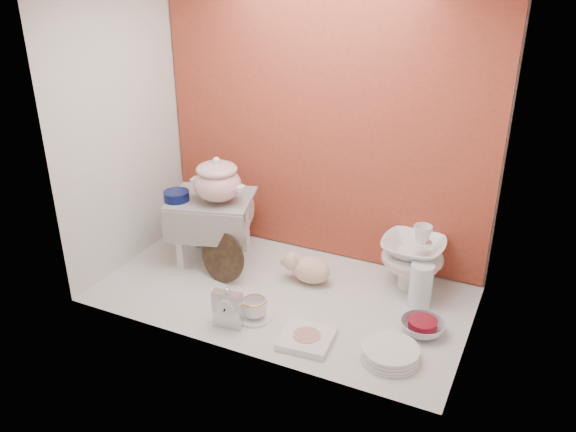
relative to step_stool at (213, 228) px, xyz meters
name	(u,v)px	position (x,y,z in m)	size (l,w,h in m)	color
ground	(283,293)	(0.49, -0.16, -0.18)	(1.80, 1.80, 0.00)	silver
niche_shell	(299,101)	(0.49, 0.02, 0.75)	(1.86, 1.03, 1.53)	#AC402B
step_stool	(213,228)	(0.00, 0.00, 0.00)	(0.42, 0.36, 0.37)	silver
soup_tureen	(217,180)	(0.06, -0.03, 0.31)	(0.29, 0.29, 0.25)	white
cobalt_bowl	(176,196)	(-0.14, -0.11, 0.21)	(0.13, 0.13, 0.05)	#091145
floral_platter	(224,207)	(-0.09, 0.27, 0.00)	(0.37, 0.10, 0.36)	white
blue_white_vase	(216,219)	(-0.12, 0.21, -0.06)	(0.24, 0.24, 0.25)	white
lacquer_tray	(223,257)	(0.16, -0.17, -0.05)	(0.26, 0.07, 0.26)	black
mantel_clock	(228,308)	(0.39, -0.51, -0.08)	(0.14, 0.05, 0.20)	silver
plush_pig	(311,269)	(0.58, -0.01, -0.11)	(0.26, 0.18, 0.15)	beige
teacup_saucer	(255,317)	(0.47, -0.41, -0.18)	(0.16, 0.16, 0.01)	white
gold_rim_teacup	(254,308)	(0.47, -0.41, -0.13)	(0.12, 0.12, 0.09)	white
lattice_dish	(307,338)	(0.76, -0.46, -0.17)	(0.22, 0.22, 0.03)	white
dinner_plate_stack	(390,353)	(1.12, -0.42, -0.15)	(0.25, 0.25, 0.06)	white
crystal_bowl	(422,327)	(1.20, -0.19, -0.15)	(0.20, 0.20, 0.06)	silver
clear_glass_vase	(421,285)	(1.13, 0.03, -0.07)	(0.11, 0.11, 0.22)	silver
porcelain_tower	(413,255)	(1.04, 0.18, -0.01)	(0.31, 0.31, 0.35)	white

